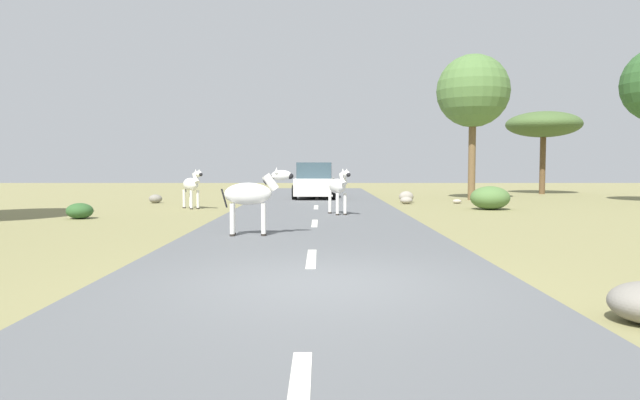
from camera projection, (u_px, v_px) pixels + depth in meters
name	position (u px, v px, depth m)	size (l,w,h in m)	color
ground_plane	(320.00, 286.00, 7.95)	(90.00, 90.00, 0.00)	olive
road	(310.00, 284.00, 7.95)	(6.00, 64.00, 0.05)	#56595B
lane_markings	(309.00, 299.00, 6.95)	(0.16, 56.00, 0.01)	silver
zebra_0	(340.00, 187.00, 18.73)	(0.80, 1.54, 1.51)	silver
zebra_1	(193.00, 185.00, 21.83)	(1.13, 1.41, 1.52)	silver
zebra_2	(253.00, 195.00, 13.19)	(1.67, 0.52, 1.57)	silver
car_0	(316.00, 182.00, 28.08)	(2.14, 4.40, 1.74)	white
tree_0	(545.00, 125.00, 32.59)	(4.18, 4.18, 4.71)	brown
tree_1	(474.00, 92.00, 27.03)	(3.43, 3.43, 6.88)	brown
bush_1	(81.00, 211.00, 17.80)	(0.82, 0.74, 0.49)	#2D5628
bush_2	(491.00, 198.00, 21.43)	(1.47, 1.32, 0.88)	#4C7038
rock_0	(157.00, 199.00, 25.07)	(0.56, 0.49, 0.38)	gray
rock_1	(408.00, 197.00, 25.52)	(0.64, 0.49, 0.50)	gray
rock_2	(458.00, 201.00, 24.77)	(0.38, 0.28, 0.19)	#A89E8C
rock_3	(408.00, 200.00, 24.52)	(0.53, 0.45, 0.31)	gray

